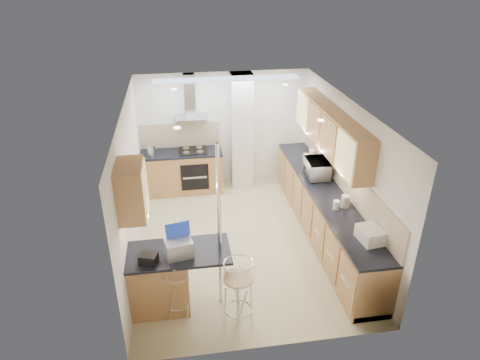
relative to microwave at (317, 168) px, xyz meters
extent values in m
plane|color=#C5B583|center=(-1.51, -0.54, -1.08)|extent=(4.80, 4.80, 0.00)
cube|color=silver|center=(-1.51, 1.86, 0.17)|extent=(3.60, 0.04, 2.50)
cube|color=silver|center=(-1.51, -2.94, 0.17)|extent=(3.60, 0.04, 2.50)
cube|color=silver|center=(-3.31, -0.54, 0.17)|extent=(0.04, 4.80, 2.50)
cube|color=silver|center=(0.29, -0.54, 0.17)|extent=(0.04, 4.80, 2.50)
cube|color=silver|center=(-1.51, -0.54, 1.42)|extent=(3.60, 4.80, 0.02)
cube|color=#A58142|center=(0.12, -0.14, 0.80)|extent=(0.34, 3.00, 0.72)
cube|color=#A58142|center=(-3.14, -1.89, 0.80)|extent=(0.34, 0.62, 0.72)
cube|color=beige|center=(0.28, -0.54, 0.10)|extent=(0.03, 4.40, 0.56)
cube|color=beige|center=(-2.46, 1.85, 0.10)|extent=(1.70, 0.03, 0.56)
cube|color=silver|center=(-1.16, 1.66, 0.17)|extent=(0.45, 0.40, 2.50)
cube|color=#ADAFB2|center=(-2.21, 1.61, 0.54)|extent=(0.62, 0.48, 0.08)
cube|color=#ADAFB2|center=(-2.21, 1.75, 0.98)|extent=(0.22, 0.20, 0.88)
cylinder|color=white|center=(-2.04, -1.99, 0.17)|extent=(0.05, 0.05, 2.50)
cube|color=black|center=(-2.21, 1.25, -0.63)|extent=(0.58, 0.02, 0.58)
cube|color=black|center=(-2.21, 1.56, -0.15)|extent=(0.58, 0.50, 0.02)
cube|color=#CCB87A|center=(-1.51, 1.26, 1.41)|extent=(2.80, 0.35, 0.02)
cube|color=#A58142|center=(-0.01, -0.54, -0.64)|extent=(0.60, 4.40, 0.88)
cube|color=black|center=(-0.01, -0.54, -0.18)|extent=(0.63, 4.40, 0.04)
cube|color=#A58142|center=(-2.46, 1.56, -0.64)|extent=(1.70, 0.60, 0.88)
cube|color=black|center=(-2.46, 1.56, -0.18)|extent=(1.70, 0.63, 0.04)
cube|color=#A58142|center=(-2.63, -1.99, -0.63)|extent=(1.35, 0.62, 0.90)
cube|color=black|center=(-2.63, -1.99, -0.16)|extent=(1.47, 0.72, 0.04)
imported|color=silver|center=(0.00, 0.00, 0.00)|extent=(0.41, 0.59, 0.32)
cube|color=#96989D|center=(-2.59, -2.08, -0.02)|extent=(0.40, 0.33, 0.24)
cube|color=black|center=(-2.99, -2.16, -0.08)|extent=(0.27, 0.23, 0.12)
cylinder|color=silver|center=(0.16, 0.83, -0.07)|extent=(0.15, 0.15, 0.18)
cylinder|color=silver|center=(0.01, 0.73, -0.09)|extent=(0.14, 0.14, 0.14)
cylinder|color=#B0A98D|center=(0.10, -1.15, -0.06)|extent=(0.16, 0.16, 0.20)
cylinder|color=silver|center=(-0.07, -1.20, -0.08)|extent=(0.11, 0.11, 0.15)
cube|color=silver|center=(0.10, -2.11, -0.06)|extent=(0.35, 0.42, 0.20)
cylinder|color=#ADAFB2|center=(-3.06, 1.44, -0.04)|extent=(0.16, 0.16, 0.23)
camera|label=1|loc=(-2.51, -6.81, 3.36)|focal=32.00mm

